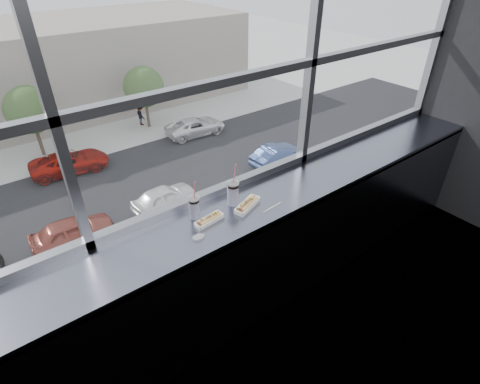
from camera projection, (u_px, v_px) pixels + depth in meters
wall_back_lower at (216, 246)px, 3.33m from camera, size 6.00×0.00×6.00m
window_glass at (204, 37)px, 2.38m from camera, size 6.00×0.00×6.00m
window_mullions at (206, 38)px, 2.36m from camera, size 6.00×0.08×2.40m
counter at (233, 214)px, 2.86m from camera, size 6.00×0.55×0.06m
counter_fascia at (253, 282)px, 2.98m from camera, size 6.00×0.04×1.04m
hotdog_tray_left at (209, 219)px, 2.72m from camera, size 0.24×0.10×0.06m
hotdog_tray_right at (247, 204)px, 2.87m from camera, size 0.27×0.17×0.06m
soda_cup_left at (194, 207)px, 2.73m from camera, size 0.09×0.09×0.31m
soda_cup_right at (233, 192)px, 2.87m from camera, size 0.10×0.10×0.36m
loose_straw at (272, 207)px, 2.88m from camera, size 0.19×0.02×0.01m
wrapper at (198, 237)px, 2.58m from camera, size 0.09×0.07×0.02m
plaza_near at (124, 375)px, 14.33m from camera, size 50.00×14.00×0.04m
street_asphalt at (39, 213)px, 22.96m from camera, size 80.00×10.00×0.06m
far_sidewalk at (13, 163)px, 28.27m from camera, size 80.00×6.00×0.04m
car_near_d at (163, 194)px, 23.06m from camera, size 2.81×5.75×1.85m
car_near_e at (276, 151)px, 27.75m from camera, size 2.92×5.87×1.89m
car_far_b at (69, 159)px, 26.66m from camera, size 3.18×6.18×1.97m
car_near_c at (71, 227)px, 20.23m from camera, size 2.68×5.98×1.96m
car_far_c at (195, 124)px, 32.00m from camera, size 2.85×5.93×1.92m
pedestrian_d at (140, 113)px, 33.66m from camera, size 0.76×1.01×2.28m
tree_center at (30, 110)px, 27.35m from camera, size 3.52×3.52×5.49m
tree_right at (144, 87)px, 31.94m from camera, size 3.46×3.46×5.41m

